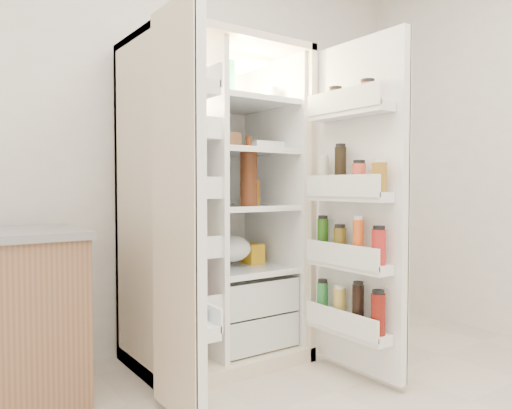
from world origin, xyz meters
TOP-DOWN VIEW (x-y plane):
  - wall_back at (0.00, 2.00)m, footprint 4.00×0.02m
  - refrigerator at (0.20, 1.65)m, footprint 0.92×0.70m
  - freezer_door at (-0.32, 1.05)m, footprint 0.15×0.40m
  - fridge_door at (0.66, 0.96)m, footprint 0.17×0.58m

SIDE VIEW (x-z plane):
  - refrigerator at x=0.20m, z-range -0.16..1.64m
  - fridge_door at x=0.66m, z-range 0.01..1.73m
  - freezer_door at x=-0.32m, z-range 0.03..1.75m
  - wall_back at x=0.00m, z-range 0.00..2.70m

